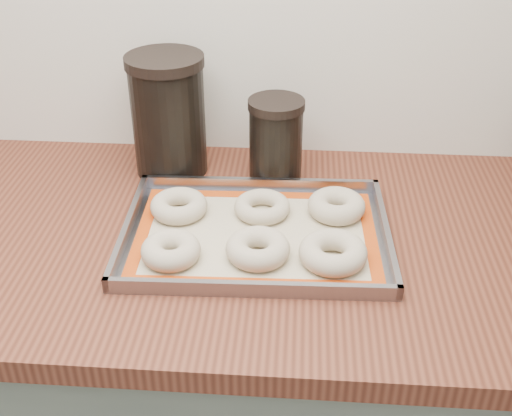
# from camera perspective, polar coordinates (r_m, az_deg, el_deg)

# --- Properties ---
(countertop) EXTENTS (3.06, 0.68, 0.04)m
(countertop) POSITION_cam_1_polar(r_m,az_deg,el_deg) (1.16, 11.63, -3.33)
(countertop) COLOR brown
(countertop) RESTS_ON cabinet
(baking_tray) EXTENTS (0.47, 0.34, 0.03)m
(baking_tray) POSITION_cam_1_polar(r_m,az_deg,el_deg) (1.12, 0.00, -2.30)
(baking_tray) COLOR gray
(baking_tray) RESTS_ON countertop
(baking_mat) EXTENTS (0.43, 0.30, 0.00)m
(baking_mat) POSITION_cam_1_polar(r_m,az_deg,el_deg) (1.12, -0.00, -2.38)
(baking_mat) COLOR #C6B793
(baking_mat) RESTS_ON baking_tray
(bagel_front_left) EXTENTS (0.12, 0.12, 0.04)m
(bagel_front_left) POSITION_cam_1_polar(r_m,az_deg,el_deg) (1.06, -7.57, -3.75)
(bagel_front_left) COLOR #BFAE94
(bagel_front_left) RESTS_ON baking_mat
(bagel_front_mid) EXTENTS (0.11, 0.11, 0.04)m
(bagel_front_mid) POSITION_cam_1_polar(r_m,az_deg,el_deg) (1.06, 0.17, -3.62)
(bagel_front_mid) COLOR #BFAE94
(bagel_front_mid) RESTS_ON baking_mat
(bagel_front_right) EXTENTS (0.11, 0.11, 0.04)m
(bagel_front_right) POSITION_cam_1_polar(r_m,az_deg,el_deg) (1.06, 6.86, -3.95)
(bagel_front_right) COLOR #BFAE94
(bagel_front_right) RESTS_ON baking_mat
(bagel_back_left) EXTENTS (0.12, 0.12, 0.03)m
(bagel_back_left) POSITION_cam_1_polar(r_m,az_deg,el_deg) (1.18, -6.87, 0.19)
(bagel_back_left) COLOR #BFAE94
(bagel_back_left) RESTS_ON baking_mat
(bagel_back_mid) EXTENTS (0.11, 0.11, 0.03)m
(bagel_back_mid) POSITION_cam_1_polar(r_m,az_deg,el_deg) (1.17, 0.55, 0.10)
(bagel_back_mid) COLOR #BFAE94
(bagel_back_mid) RESTS_ON baking_mat
(bagel_back_right) EXTENTS (0.14, 0.14, 0.04)m
(bagel_back_right) POSITION_cam_1_polar(r_m,az_deg,el_deg) (1.18, 7.16, 0.20)
(bagel_back_right) COLOR #BFAE94
(bagel_back_right) RESTS_ON baking_mat
(canister_left) EXTENTS (0.15, 0.15, 0.24)m
(canister_left) POSITION_cam_1_polar(r_m,az_deg,el_deg) (1.29, -7.80, 8.20)
(canister_left) COLOR black
(canister_left) RESTS_ON countertop
(canister_mid) EXTENTS (0.11, 0.11, 0.17)m
(canister_mid) POSITION_cam_1_polar(r_m,az_deg,el_deg) (1.26, 1.76, 6.05)
(canister_mid) COLOR black
(canister_mid) RESTS_ON countertop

